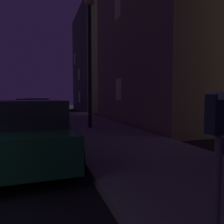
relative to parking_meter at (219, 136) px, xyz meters
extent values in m
cylinder|color=#59595B|center=(0.00, 0.00, -0.52)|extent=(0.06, 0.06, 1.07)
cube|color=#232838|center=(0.00, 0.00, 0.17)|extent=(0.19, 0.11, 0.30)
cylinder|color=#999EA5|center=(0.00, 0.00, 0.31)|extent=(0.19, 0.19, 0.06)
cube|color=black|center=(-0.06, 0.00, 0.21)|extent=(0.01, 0.08, 0.11)
cube|color=#19592D|center=(-1.59, 4.16, -0.63)|extent=(1.89, 4.33, 0.64)
cube|color=#1E2328|center=(-1.58, 3.96, -0.05)|extent=(1.65, 2.28, 0.56)
cylinder|color=black|center=(-0.65, 5.50, -0.87)|extent=(0.22, 0.66, 0.66)
cylinder|color=black|center=(-0.64, 2.82, -0.87)|extent=(0.22, 0.66, 0.66)
cube|color=navy|center=(-1.59, 10.99, -0.63)|extent=(1.76, 4.55, 0.64)
cube|color=#1E2328|center=(-1.59, 10.93, -0.05)|extent=(1.53, 2.12, 0.56)
cylinder|color=black|center=(-2.43, 12.41, -0.87)|extent=(0.23, 0.66, 0.66)
cylinder|color=black|center=(-0.71, 12.39, -0.87)|extent=(0.23, 0.66, 0.66)
cylinder|color=black|center=(-2.47, 9.59, -0.87)|extent=(0.23, 0.66, 0.66)
cylinder|color=black|center=(-0.74, 9.57, -0.87)|extent=(0.23, 0.66, 0.66)
cube|color=gold|center=(-1.59, 17.83, -0.63)|extent=(2.00, 4.49, 0.64)
cube|color=#1E2328|center=(-1.59, 17.84, -0.05)|extent=(1.67, 2.42, 0.56)
cylinder|color=black|center=(-2.55, 19.15, -0.87)|extent=(0.26, 0.67, 0.66)
cylinder|color=black|center=(-0.78, 19.25, -0.87)|extent=(0.26, 0.67, 0.66)
cylinder|color=black|center=(-2.39, 16.42, -0.87)|extent=(0.26, 0.67, 0.66)
cylinder|color=black|center=(-0.62, 16.52, -0.87)|extent=(0.26, 0.67, 0.66)
cylinder|color=black|center=(0.84, 8.16, 1.65)|extent=(0.16, 0.16, 5.40)
sphere|color=#F9D88C|center=(0.84, 8.16, 4.47)|extent=(0.44, 0.44, 0.44)
cube|color=#F2D17F|center=(2.88, 10.10, 5.21)|extent=(0.06, 0.90, 1.20)
cube|color=#F2D17F|center=(2.88, 9.93, 0.73)|extent=(0.06, 0.90, 1.20)
cube|color=#4C4C56|center=(6.47, 22.55, 4.26)|extent=(7.22, 8.78, 10.93)
cube|color=#F2D17F|center=(2.88, 25.28, 5.00)|extent=(0.06, 0.90, 1.20)
cube|color=#F2D17F|center=(2.88, 22.30, 0.36)|extent=(0.06, 0.90, 1.20)
cube|color=#F2D17F|center=(2.88, 22.40, 2.82)|extent=(0.06, 0.90, 1.20)
camera|label=1|loc=(-1.29, -1.28, 0.30)|focal=34.52mm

